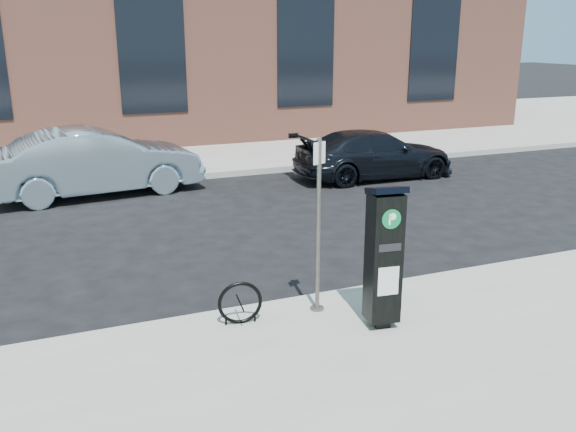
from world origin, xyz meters
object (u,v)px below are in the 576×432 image
parking_kiosk (384,255)px  sign_pole (318,228)px  car_silver (97,162)px  bike_rack (240,303)px  car_dark (374,154)px

parking_kiosk → sign_pole: 0.90m
sign_pole → car_silver: sign_pole is taller
parking_kiosk → bike_rack: parking_kiosk is taller
car_dark → parking_kiosk: bearing=151.1°
bike_rack → car_dark: car_dark is taller
parking_kiosk → bike_rack: 1.82m
parking_kiosk → car_silver: size_ratio=0.38×
parking_kiosk → bike_rack: bearing=163.3°
car_silver → bike_rack: bearing=-179.8°
parking_kiosk → sign_pole: bearing=134.2°
car_dark → sign_pole: bearing=145.6°
car_dark → car_silver: bearing=83.1°
sign_pole → car_dark: (4.80, 6.94, -0.64)m
parking_kiosk → bike_rack: (-1.56, 0.70, -0.64)m
bike_rack → car_silver: bearing=103.9°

